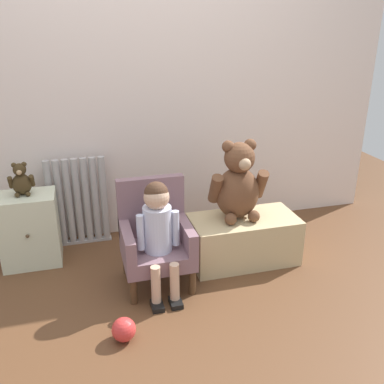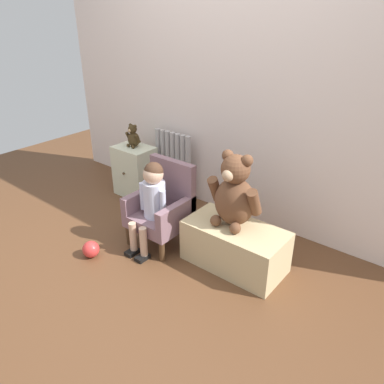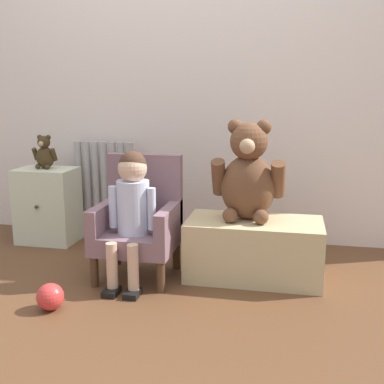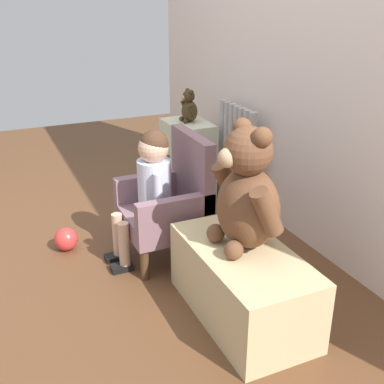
% 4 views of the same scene
% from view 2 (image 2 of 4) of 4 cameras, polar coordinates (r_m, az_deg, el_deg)
% --- Properties ---
extents(ground_plane, '(6.00, 6.00, 0.00)m').
position_cam_2_polar(ground_plane, '(2.78, -9.65, -11.54)').
color(ground_plane, brown).
extents(back_wall, '(3.80, 0.05, 2.40)m').
position_cam_2_polar(back_wall, '(3.14, 5.63, 17.30)').
color(back_wall, silver).
rests_on(back_wall, ground_plane).
extents(radiator, '(0.43, 0.05, 0.66)m').
position_cam_2_polar(radiator, '(3.59, -2.89, 4.02)').
color(radiator, '#ACA9A9').
rests_on(radiator, ground_plane).
extents(small_dresser, '(0.38, 0.30, 0.49)m').
position_cam_2_polar(small_dresser, '(3.71, -8.67, 3.18)').
color(small_dresser, beige).
rests_on(small_dresser, ground_plane).
extents(child_armchair, '(0.42, 0.40, 0.65)m').
position_cam_2_polar(child_armchair, '(2.91, -4.45, -2.25)').
color(child_armchair, '#805F69').
rests_on(child_armchair, ground_plane).
extents(child_figure, '(0.25, 0.35, 0.70)m').
position_cam_2_polar(child_figure, '(2.77, -6.10, -0.43)').
color(child_figure, silver).
rests_on(child_figure, ground_plane).
extents(low_bench, '(0.72, 0.37, 0.32)m').
position_cam_2_polar(low_bench, '(2.71, 6.52, -8.20)').
color(low_bench, tan).
rests_on(low_bench, ground_plane).
extents(large_teddy_bear, '(0.39, 0.27, 0.53)m').
position_cam_2_polar(large_teddy_bear, '(2.55, 6.51, -0.28)').
color(large_teddy_bear, brown).
rests_on(large_teddy_bear, low_bench).
extents(small_teddy_bear, '(0.16, 0.11, 0.22)m').
position_cam_2_polar(small_teddy_bear, '(3.60, -8.95, 8.30)').
color(small_teddy_bear, '#3D2E18').
rests_on(small_teddy_bear, small_dresser).
extents(toy_ball, '(0.13, 0.13, 0.13)m').
position_cam_2_polar(toy_ball, '(2.93, -15.14, -8.41)').
color(toy_ball, red).
rests_on(toy_ball, ground_plane).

